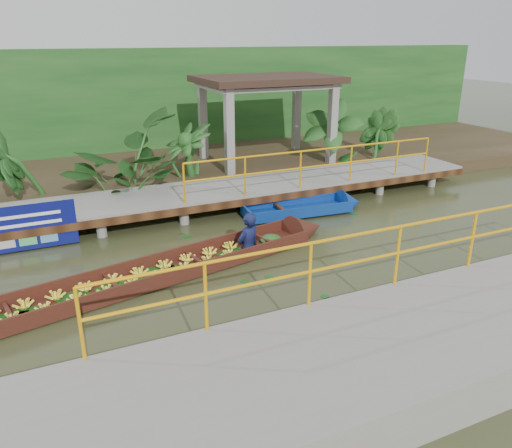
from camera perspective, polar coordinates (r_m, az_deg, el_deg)
name	(u,v)px	position (r m, az deg, el deg)	size (l,w,h in m)	color
ground	(267,258)	(10.60, 1.31, -3.88)	(80.00, 80.00, 0.00)	#2C341A
land_strip	(171,168)	(17.22, -9.70, 6.36)	(30.00, 8.00, 0.45)	#2E2417
far_dock	(212,193)	(13.40, -5.01, 3.58)	(16.00, 2.06, 1.66)	gray
near_dock	(454,336)	(8.01, 21.71, -11.81)	(18.00, 2.40, 1.73)	gray
pavilion	(267,88)	(16.69, 1.23, 15.25)	(4.40, 3.00, 3.00)	gray
foliage_backdrop	(150,105)	(19.28, -12.06, 13.11)	(30.00, 0.80, 4.00)	#154216
vendor_boat	(172,263)	(9.92, -9.63, -4.47)	(8.65, 2.62, 2.00)	#34160E
moored_blue_boat	(324,206)	(13.43, 7.80, 2.00)	(3.36, 1.12, 0.79)	navy
tropical_plants	(181,152)	(14.86, -8.59, 8.13)	(14.25, 1.25, 1.56)	#154216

